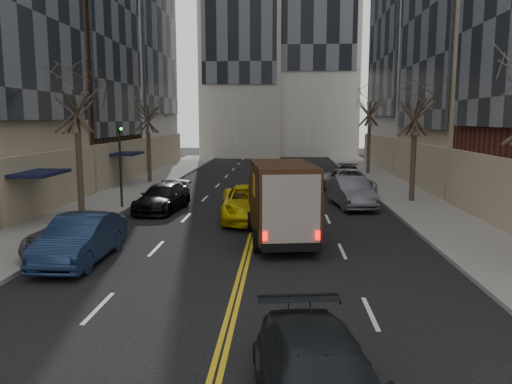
% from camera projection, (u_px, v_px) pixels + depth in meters
% --- Properties ---
extents(sidewalk_left, '(4.00, 66.00, 0.15)m').
position_uv_depth(sidewalk_left, '(122.00, 194.00, 32.00)').
color(sidewalk_left, slate).
rests_on(sidewalk_left, ground).
extents(sidewalk_right, '(4.00, 66.00, 0.15)m').
position_uv_depth(sidewalk_right, '(406.00, 196.00, 31.07)').
color(sidewalk_right, slate).
rests_on(sidewalk_right, ground).
extents(tree_lf_mid, '(3.20, 3.20, 8.91)m').
position_uv_depth(tree_lf_mid, '(75.00, 83.00, 24.13)').
color(tree_lf_mid, '#382D23').
rests_on(tree_lf_mid, sidewalk_left).
extents(tree_lf_far, '(3.20, 3.20, 8.12)m').
position_uv_depth(tree_lf_far, '(147.00, 103.00, 37.06)').
color(tree_lf_far, '#382D23').
rests_on(tree_lf_far, sidewalk_left).
extents(tree_rt_mid, '(3.20, 3.20, 8.32)m').
position_uv_depth(tree_rt_mid, '(416.00, 96.00, 28.22)').
color(tree_rt_mid, '#382D23').
rests_on(tree_rt_mid, sidewalk_right).
extents(tree_rt_far, '(3.20, 3.20, 9.11)m').
position_uv_depth(tree_rt_far, '(370.00, 97.00, 42.96)').
color(tree_rt_far, '#382D23').
rests_on(tree_rt_far, sidewalk_right).
extents(traffic_signal, '(0.29, 0.26, 4.70)m').
position_uv_depth(traffic_signal, '(120.00, 158.00, 26.58)').
color(traffic_signal, black).
rests_on(traffic_signal, sidewalk_left).
extents(ups_truck, '(2.97, 6.06, 3.19)m').
position_uv_depth(ups_truck, '(281.00, 202.00, 19.70)').
color(ups_truck, black).
rests_on(ups_truck, ground).
extents(taxi, '(3.29, 6.15, 1.64)m').
position_uv_depth(taxi, '(250.00, 203.00, 24.14)').
color(taxi, '#D7BE09').
rests_on(taxi, ground).
extents(pedestrian, '(0.64, 0.76, 1.78)m').
position_uv_depth(pedestrian, '(260.00, 205.00, 23.13)').
color(pedestrian, black).
rests_on(pedestrian, ground).
extents(parked_lf_b, '(1.71, 4.85, 1.60)m').
position_uv_depth(parked_lf_b, '(80.00, 239.00, 17.03)').
color(parked_lf_b, '#13223E').
rests_on(parked_lf_b, ground).
extents(parked_lf_c, '(2.43, 5.14, 1.42)m').
position_uv_depth(parked_lf_c, '(77.00, 233.00, 18.35)').
color(parked_lf_c, '#4D4F55').
rests_on(parked_lf_c, ground).
extents(parked_lf_d, '(2.56, 5.09, 1.42)m').
position_uv_depth(parked_lf_d, '(162.00, 198.00, 26.50)').
color(parked_lf_d, black).
rests_on(parked_lf_d, ground).
extents(parked_lf_e, '(1.92, 4.08, 1.35)m').
position_uv_depth(parked_lf_e, '(174.00, 190.00, 29.44)').
color(parked_lf_e, '#A6A8AD').
rests_on(parked_lf_e, ground).
extents(parked_rt_a, '(2.34, 5.12, 1.63)m').
position_uv_depth(parked_rt_a, '(351.00, 193.00, 27.66)').
color(parked_rt_a, '#54575C').
rests_on(parked_rt_a, ground).
extents(parked_rt_b, '(3.02, 6.04, 1.64)m').
position_uv_depth(parked_rt_b, '(349.00, 182.00, 32.13)').
color(parked_rt_b, '#AAACB2').
rests_on(parked_rt_b, ground).
extents(parked_rt_c, '(2.51, 4.90, 1.36)m').
position_uv_depth(parked_rt_c, '(348.00, 174.00, 37.87)').
color(parked_rt_c, black).
rests_on(parked_rt_c, ground).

